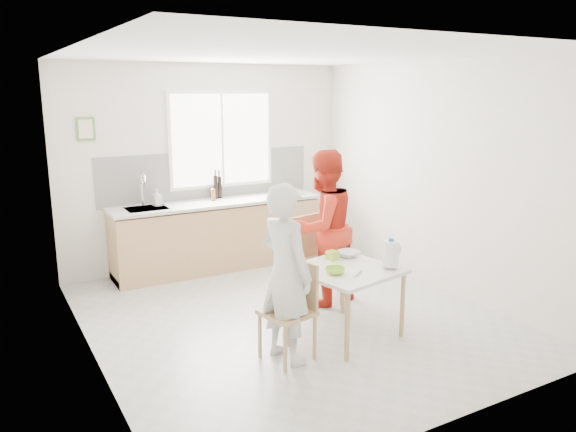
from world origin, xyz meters
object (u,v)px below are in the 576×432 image
Objects in this scene: chair_far at (313,256)px; person_red at (323,228)px; dining_table at (346,275)px; wine_bottle_a at (216,187)px; bowl_white at (348,254)px; wine_bottle_b at (219,187)px; person_white at (286,274)px; bowl_green at (335,271)px; milk_jug at (391,253)px; chair_left at (293,306)px.

person_red reaches higher than chair_far.
dining_table is 3.29× the size of wine_bottle_a.
dining_table is at bearing -128.49° from bowl_white.
bowl_white is 2.53m from wine_bottle_b.
chair_far is 0.62× the size of person_white.
wine_bottle_b is (0.05, 2.87, 0.35)m from bowl_green.
chair_far is 1.14m from milk_jug.
wine_bottle_a is (-0.48, 1.92, 0.21)m from person_red.
person_white is at bearing -90.00° from chair_left.
wine_bottle_a is (-0.19, 2.77, 0.46)m from dining_table.
milk_jug is (0.13, -0.51, 0.12)m from bowl_white.
milk_jug is at bearing 83.11° from person_red.
milk_jug is at bearing -104.42° from person_white.
person_red is (1.04, 1.01, 0.06)m from person_white.
dining_table is at bearing -86.00° from wine_bottle_a.
dining_table is 0.93m from person_red.
bowl_green is 2.90m from wine_bottle_b.
person_red is 1.99m from wine_bottle_b.
person_red is 1.06m from bowl_green.
wine_bottle_a reaches higher than chair_left.
chair_far is (0.18, 0.88, -0.07)m from dining_table.
dining_table is at bearing -112.99° from chair_far.
person_red is 1.99m from wine_bottle_a.
bowl_green is at bearing -89.85° from wine_bottle_a.
milk_jug is at bearing -91.34° from chair_far.
bowl_white is at bearing 92.60° from milk_jug.
chair_left is at bearing -100.44° from wine_bottle_b.
chair_left is 3.22× the size of milk_jug.
person_white reaches higher than wine_bottle_a.
wine_bottle_a is (-0.44, 2.46, 0.37)m from bowl_white.
dining_table is at bearing 25.74° from bowl_green.
chair_far is at bearing 96.73° from bowl_white.
wine_bottle_b reaches higher than bowl_white.
person_red reaches higher than wine_bottle_a.
chair_left is at bearing -99.31° from wine_bottle_a.
chair_far is at bearing 78.71° from dining_table.
milk_jug is (1.13, -0.05, 0.03)m from person_white.
milk_jug is (0.37, -0.21, 0.22)m from dining_table.
bowl_white is at bearing 42.66° from bowl_green.
person_white is at bearing -101.93° from wine_bottle_b.
bowl_green is at bearing 84.10° from chair_left.
bowl_white is (0.43, 0.40, -0.00)m from bowl_green.
wine_bottle_b reaches higher than chair_far.
chair_left is at bearing -174.20° from bowl_green.
person_red reaches higher than chair_left.
chair_far is 2.00m from wine_bottle_b.
chair_left is 0.33m from person_white.
person_red is 1.06m from milk_jug.
wine_bottle_a reaches higher than chair_far.
milk_jug is (1.04, -0.07, 0.35)m from chair_left.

